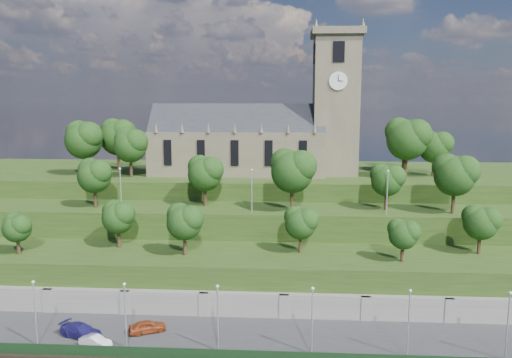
# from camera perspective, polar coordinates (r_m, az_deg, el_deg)

# --- Properties ---
(promenade) EXTENTS (160.00, 12.00, 2.00)m
(promenade) POSITION_cam_1_polar(r_m,az_deg,el_deg) (60.19, -1.87, -18.38)
(promenade) COLOR #2D2D30
(promenade) RESTS_ON ground
(fence) EXTENTS (160.00, 0.10, 1.20)m
(fence) POSITION_cam_1_polar(r_m,az_deg,el_deg) (54.70, -2.44, -19.48)
(fence) COLOR #173318
(fence) RESTS_ON promenade
(retaining_wall) EXTENTS (160.00, 2.10, 5.00)m
(retaining_wall) POSITION_cam_1_polar(r_m,az_deg,el_deg) (64.91, -1.37, -14.79)
(retaining_wall) COLOR slate
(retaining_wall) RESTS_ON ground
(embankment_lower) EXTENTS (160.00, 12.00, 8.00)m
(embankment_lower) POSITION_cam_1_polar(r_m,az_deg,el_deg) (69.91, -0.94, -11.67)
(embankment_lower) COLOR #233A13
(embankment_lower) RESTS_ON ground
(embankment_upper) EXTENTS (160.00, 10.00, 12.00)m
(embankment_upper) POSITION_cam_1_polar(r_m,az_deg,el_deg) (79.68, -0.32, -7.54)
(embankment_upper) COLOR #233A13
(embankment_upper) RESTS_ON ground
(hilltop) EXTENTS (160.00, 32.00, 15.00)m
(hilltop) POSITION_cam_1_polar(r_m,az_deg,el_deg) (99.62, 0.49, -3.28)
(hilltop) COLOR #233A13
(hilltop) RESTS_ON ground
(church) EXTENTS (38.60, 12.35, 27.60)m
(church) POSITION_cam_1_polar(r_m,az_deg,el_deg) (93.50, 0.86, 5.22)
(church) COLOR brown
(church) RESTS_ON hilltop
(trees_lower) EXTENTS (67.06, 8.17, 7.09)m
(trees_lower) POSITION_cam_1_polar(r_m,az_deg,el_deg) (67.63, -0.61, -4.90)
(trees_lower) COLOR #302112
(trees_lower) RESTS_ON embankment_lower
(trees_upper) EXTENTS (60.92, 8.92, 9.56)m
(trees_upper) POSITION_cam_1_polar(r_m,az_deg,el_deg) (75.95, 4.36, 0.75)
(trees_upper) COLOR #302112
(trees_upper) RESTS_ON embankment_upper
(trees_hilltop) EXTENTS (70.53, 16.36, 10.67)m
(trees_hilltop) POSITION_cam_1_polar(r_m,az_deg,el_deg) (92.20, 0.64, 4.68)
(trees_hilltop) COLOR #302112
(trees_hilltop) RESTS_ON hilltop
(lamp_posts_promenade) EXTENTS (60.36, 0.36, 7.47)m
(lamp_posts_promenade) POSITION_cam_1_polar(r_m,az_deg,el_deg) (54.96, -4.41, -15.01)
(lamp_posts_promenade) COLOR #B2B2B7
(lamp_posts_promenade) RESTS_ON promenade
(lamp_posts_upper) EXTENTS (40.36, 0.36, 6.61)m
(lamp_posts_upper) POSITION_cam_1_polar(r_m,az_deg,el_deg) (74.50, -0.48, -0.89)
(lamp_posts_upper) COLOR #B2B2B7
(lamp_posts_upper) RESTS_ON embankment_upper
(car_left) EXTENTS (4.59, 3.33, 1.45)m
(car_left) POSITION_cam_1_polar(r_m,az_deg,el_deg) (61.60, -12.31, -16.13)
(car_left) COLOR maroon
(car_left) RESTS_ON promenade
(car_middle) EXTENTS (3.89, 2.37, 1.21)m
(car_middle) POSITION_cam_1_polar(r_m,az_deg,el_deg) (59.95, -17.88, -17.23)
(car_middle) COLOR silver
(car_middle) RESTS_ON promenade
(car_right) EXTENTS (5.58, 3.87, 1.50)m
(car_right) POSITION_cam_1_polar(r_m,az_deg,el_deg) (62.54, -19.38, -16.03)
(car_right) COLOR navy
(car_right) RESTS_ON promenade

